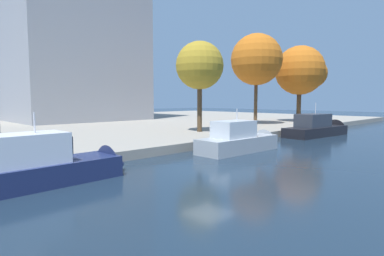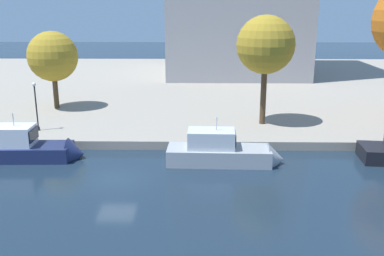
% 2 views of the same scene
% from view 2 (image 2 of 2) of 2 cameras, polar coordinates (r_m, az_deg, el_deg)
% --- Properties ---
extents(ground_plane, '(220.00, 220.00, 0.00)m').
position_cam_2_polar(ground_plane, '(30.00, -10.03, -6.65)').
color(ground_plane, '#192838').
extents(dock_promenade, '(120.00, 55.00, 0.71)m').
position_cam_2_polar(dock_promenade, '(62.12, -4.34, 5.65)').
color(dock_promenade, gray).
rests_on(dock_promenade, ground_plane).
extents(motor_yacht_1, '(8.84, 2.82, 4.46)m').
position_cam_2_polar(motor_yacht_1, '(35.38, -20.90, -2.65)').
color(motor_yacht_1, navy).
rests_on(motor_yacht_1, ground_plane).
extents(motor_yacht_2, '(8.66, 2.80, 4.35)m').
position_cam_2_polar(motor_yacht_2, '(32.32, 4.42, -3.45)').
color(motor_yacht_2, '#9EA3A8').
rests_on(motor_yacht_2, ground_plane).
extents(lamp_post, '(0.33, 0.33, 4.26)m').
position_cam_2_polar(lamp_post, '(39.98, -19.76, 2.89)').
color(lamp_post, black).
rests_on(lamp_post, dock_promenade).
extents(tree_2, '(5.15, 5.15, 8.07)m').
position_cam_2_polar(tree_2, '(47.48, -17.84, 8.85)').
color(tree_2, '#4C3823').
rests_on(tree_2, dock_promenade).
extents(tree_5, '(5.20, 5.20, 9.83)m').
position_cam_2_polar(tree_5, '(39.62, 9.74, 10.68)').
color(tree_5, '#4C3823').
rests_on(tree_5, dock_promenade).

